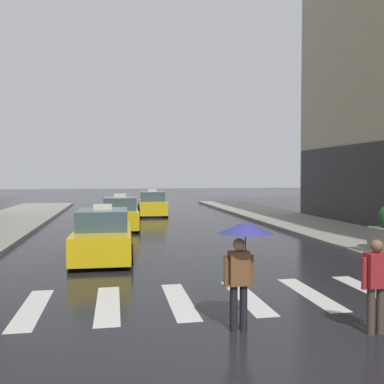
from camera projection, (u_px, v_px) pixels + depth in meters
ground_plane at (258, 355)px, 6.52m from camera, size 160.00×160.00×0.00m
crosswalk_markings at (213, 299)px, 9.46m from camera, size 11.30×2.80×0.01m
taxi_lead at (103, 236)px, 14.14m from camera, size 2.01×4.58×1.80m
taxi_second at (120, 214)px, 21.86m from camera, size 1.98×4.56×1.80m
taxi_third at (152, 205)px, 29.12m from camera, size 2.04×4.59×1.80m
pedestrian_with_umbrella at (243, 246)px, 7.50m from camera, size 0.96×0.96×1.94m
pedestrian_plain_coat at (376, 280)px, 7.35m from camera, size 0.55×0.24×1.65m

